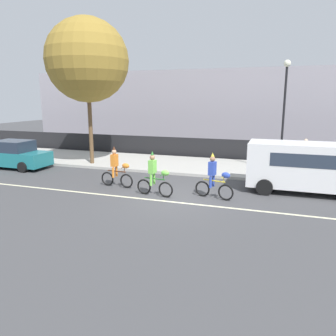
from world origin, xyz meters
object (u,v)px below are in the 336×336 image
parked_van_white (309,164)px  parked_car_teal (15,155)px  parade_cyclist_cobalt (215,179)px  pedestrian_onlooker (305,152)px  parade_cyclist_lime (155,177)px  parade_cyclist_orange (117,169)px  street_lamp_post (285,100)px

parked_van_white → parked_car_teal: 16.12m
parade_cyclist_cobalt → pedestrian_onlooker: bearing=62.9°
parked_van_white → pedestrian_onlooker: (0.17, 5.44, -0.27)m
parade_cyclist_lime → parked_car_teal: bearing=165.0°
parade_cyclist_lime → parked_van_white: bearing=23.0°
parade_cyclist_orange → parked_car_teal: size_ratio=0.47×
parade_cyclist_lime → street_lamp_post: street_lamp_post is taller
parade_cyclist_cobalt → pedestrian_onlooker: 8.55m
parade_cyclist_orange → parade_cyclist_lime: bearing=-19.5°
parade_cyclist_orange → street_lamp_post: (7.19, 5.25, 3.15)m
street_lamp_post → pedestrian_onlooker: 3.85m
parked_car_teal → pedestrian_onlooker: bearing=18.3°
parade_cyclist_lime → pedestrian_onlooker: 10.26m
street_lamp_post → pedestrian_onlooker: (1.35, 2.03, -2.97)m
parade_cyclist_orange → street_lamp_post: street_lamp_post is taller
parade_cyclist_lime → parked_van_white: 6.72m
parade_cyclist_orange → parked_car_teal: parade_cyclist_orange is taller
parade_cyclist_lime → street_lamp_post: bearing=50.4°
parade_cyclist_lime → street_lamp_post: (5.00, 6.03, 3.15)m
parade_cyclist_orange → pedestrian_onlooker: size_ratio=1.19×
parade_cyclist_lime → parked_van_white: (6.17, 2.62, 0.44)m
parade_cyclist_orange → street_lamp_post: 9.44m
parade_cyclist_lime → parked_car_teal: (-9.94, 2.67, -0.06)m
parked_car_teal → street_lamp_post: bearing=12.7°
parade_cyclist_cobalt → street_lamp_post: street_lamp_post is taller
pedestrian_onlooker → parked_van_white: bearing=-91.8°
parked_van_white → parade_cyclist_cobalt: bearing=-149.7°
parade_cyclist_lime → pedestrian_onlooker: size_ratio=1.19×
parade_cyclist_cobalt → parked_car_teal: bearing=169.8°
parade_cyclist_cobalt → parked_van_white: bearing=30.3°
pedestrian_onlooker → parade_cyclist_orange: bearing=-139.6°
parade_cyclist_orange → street_lamp_post: bearing=36.1°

